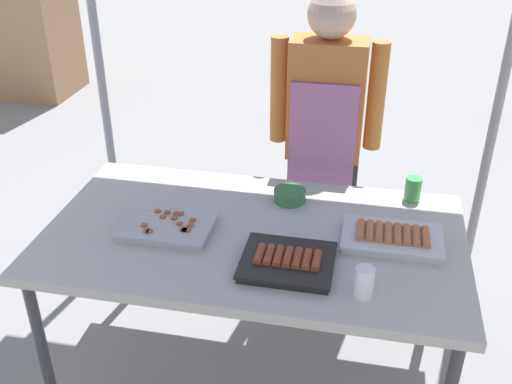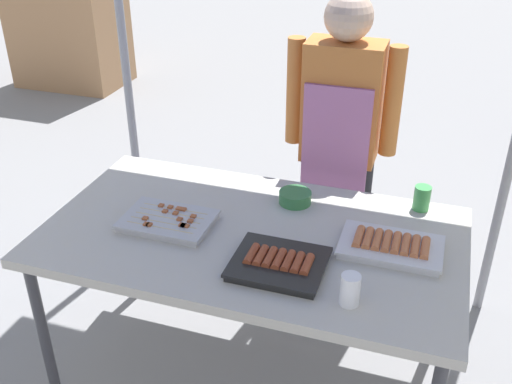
{
  "view_description": "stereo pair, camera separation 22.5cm",
  "coord_description": "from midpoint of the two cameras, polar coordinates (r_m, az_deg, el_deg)",
  "views": [
    {
      "loc": [
        0.4,
        -1.87,
        2.0
      ],
      "look_at": [
        0.0,
        0.05,
        0.9
      ],
      "focal_mm": 41.77,
      "sensor_mm": 36.0,
      "label": 1
    },
    {
      "loc": [
        0.61,
        -1.81,
        2.0
      ],
      "look_at": [
        0.0,
        0.05,
        0.9
      ],
      "focal_mm": 41.77,
      "sensor_mm": 36.0,
      "label": 2
    }
  ],
  "objects": [
    {
      "name": "stall_table",
      "position": [
        2.31,
        2.4,
        -5.04
      ],
      "size": [
        1.6,
        0.9,
        0.75
      ],
      "color": "#B7B2A8",
      "rests_on": "ground"
    },
    {
      "name": "drink_cup_near_edge",
      "position": [
        2.53,
        18.09,
        -0.63
      ],
      "size": [
        0.07,
        0.07,
        0.1
      ],
      "primitive_type": "cylinder",
      "color": "#3F994C",
      "rests_on": "stall_table"
    },
    {
      "name": "vendor_woman",
      "position": [
        2.79,
        10.35,
        5.55
      ],
      "size": [
        0.52,
        0.22,
        1.53
      ],
      "rotation": [
        0.0,
        0.0,
        3.14
      ],
      "color": "black",
      "rests_on": "ground"
    },
    {
      "name": "tray_grilled_sausages",
      "position": [
        2.25,
        15.63,
        -5.11
      ],
      "size": [
        0.37,
        0.23,
        0.05
      ],
      "color": "silver",
      "rests_on": "stall_table"
    },
    {
      "name": "tray_meat_skewers",
      "position": [
        2.33,
        -5.7,
        -2.86
      ],
      "size": [
        0.35,
        0.24,
        0.04
      ],
      "color": "#ADADB2",
      "rests_on": "stall_table"
    },
    {
      "name": "condiment_bowl",
      "position": [
        2.47,
        6.37,
        -0.58
      ],
      "size": [
        0.13,
        0.13,
        0.05
      ],
      "primitive_type": "cylinder",
      "color": "#33723F",
      "rests_on": "stall_table"
    },
    {
      "name": "ground_plane",
      "position": [
        2.77,
        2.09,
        -17.06
      ],
      "size": [
        18.0,
        18.0,
        0.0
      ],
      "primitive_type": "plane",
      "color": "slate"
    },
    {
      "name": "drink_cup_by_wok",
      "position": [
        1.95,
        12.32,
        -9.25
      ],
      "size": [
        0.06,
        0.06,
        0.11
      ],
      "primitive_type": "cylinder",
      "color": "white",
      "rests_on": "stall_table"
    },
    {
      "name": "tray_pork_links",
      "position": [
        2.09,
        5.3,
        -6.92
      ],
      "size": [
        0.32,
        0.28,
        0.05
      ],
      "color": "black",
      "rests_on": "stall_table"
    }
  ]
}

